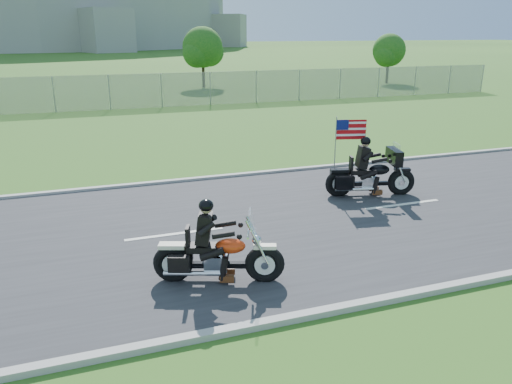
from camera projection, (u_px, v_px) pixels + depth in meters
name	position (u px, v px, depth m)	size (l,w,h in m)	color
ground	(259.00, 225.00, 11.79)	(420.00, 420.00, 0.00)	#274A17
road	(259.00, 224.00, 11.78)	(120.00, 8.00, 0.04)	#28282B
curb_north	(215.00, 178.00, 15.41)	(120.00, 0.18, 0.12)	#9E9B93
curb_south	(342.00, 308.00, 8.14)	(120.00, 0.18, 0.12)	#9E9B93
fence	(54.00, 94.00, 27.84)	(60.00, 0.03, 2.00)	gray
tree_fence_near	(203.00, 49.00, 39.74)	(3.52, 3.28, 4.75)	#382316
tree_fence_far	(389.00, 52.00, 43.11)	(3.08, 2.87, 4.20)	#382316
motorcycle_lead	(216.00, 257.00, 8.94)	(2.29, 1.11, 1.60)	black
motorcycle_follow	(370.00, 176.00, 13.65)	(2.47, 1.11, 2.10)	black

